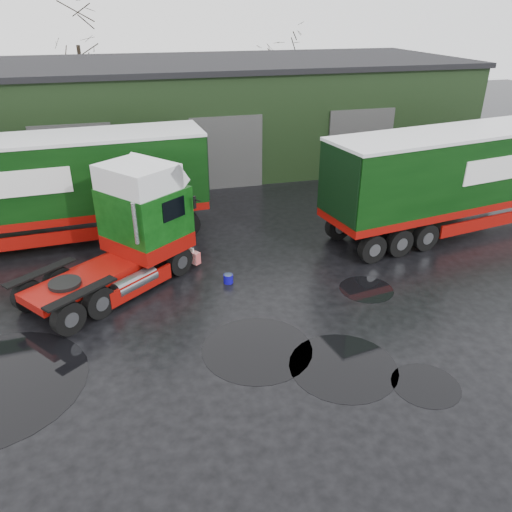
{
  "coord_description": "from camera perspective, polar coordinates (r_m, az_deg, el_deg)",
  "views": [
    {
      "loc": [
        -3.35,
        -12.73,
        9.27
      ],
      "look_at": [
        0.48,
        1.85,
        1.7
      ],
      "focal_mm": 35.0,
      "sensor_mm": 36.0,
      "label": 1
    }
  ],
  "objects": [
    {
      "name": "puddle_0",
      "position": [
        15.32,
        0.11,
        -10.56
      ],
      "size": [
        3.36,
        3.36,
        0.01
      ],
      "primitive_type": "cylinder",
      "color": "black",
      "rests_on": "ground"
    },
    {
      "name": "puddle_3",
      "position": [
        14.81,
        18.83,
        -13.79
      ],
      "size": [
        1.87,
        1.87,
        0.01
      ],
      "primitive_type": "cylinder",
      "color": "black",
      "rests_on": "ground"
    },
    {
      "name": "warehouse",
      "position": [
        33.72,
        -5.56,
        16.1
      ],
      "size": [
        32.4,
        12.4,
        6.3
      ],
      "color": "black",
      "rests_on": "ground"
    },
    {
      "name": "puddle_4",
      "position": [
        14.88,
        9.93,
        -12.32
      ],
      "size": [
        3.13,
        3.13,
        0.01
      ],
      "primitive_type": "cylinder",
      "color": "black",
      "rests_on": "ground"
    },
    {
      "name": "lorry_right",
      "position": [
        24.43,
        22.8,
        8.03
      ],
      "size": [
        17.85,
        5.97,
        4.62
      ],
      "primitive_type": null,
      "rotation": [
        0.0,
        0.0,
        -1.4
      ],
      "color": "silver",
      "rests_on": "ground"
    },
    {
      "name": "ground",
      "position": [
        16.1,
        0.02,
        -8.49
      ],
      "size": [
        100.0,
        100.0,
        0.0
      ],
      "primitive_type": "plane",
      "color": "black"
    },
    {
      "name": "trailer_left",
      "position": [
        22.92,
        -24.55,
        6.54
      ],
      "size": [
        15.04,
        3.98,
        4.62
      ],
      "primitive_type": null,
      "rotation": [
        0.0,
        0.0,
        1.63
      ],
      "color": "silver",
      "rests_on": "ground"
    },
    {
      "name": "tree_back_b",
      "position": [
        45.1,
        2.77,
        19.6
      ],
      "size": [
        4.4,
        4.4,
        7.5
      ],
      "primitive_type": null,
      "color": "black",
      "rests_on": "ground"
    },
    {
      "name": "hero_tractor",
      "position": [
        17.99,
        -17.15,
        2.18
      ],
      "size": [
        7.32,
        6.66,
        4.34
      ],
      "primitive_type": null,
      "rotation": [
        0.0,
        0.0,
        -0.9
      ],
      "color": "#0B3C0D",
      "rests_on": "ground"
    },
    {
      "name": "wash_bucket",
      "position": [
        18.65,
        -3.19,
        -2.6
      ],
      "size": [
        0.41,
        0.41,
        0.33
      ],
      "primitive_type": "cylinder",
      "rotation": [
        0.0,
        0.0,
        0.18
      ],
      "color": "#0D068E",
      "rests_on": "ground"
    },
    {
      "name": "tree_back_a",
      "position": [
        43.05,
        -19.28,
        19.26
      ],
      "size": [
        4.4,
        4.4,
        9.5
      ],
      "primitive_type": null,
      "color": "black",
      "rests_on": "ground"
    },
    {
      "name": "puddle_1",
      "position": [
        18.71,
        12.49,
        -3.72
      ],
      "size": [
        1.97,
        1.97,
        0.01
      ],
      "primitive_type": "cylinder",
      "color": "black",
      "rests_on": "ground"
    }
  ]
}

